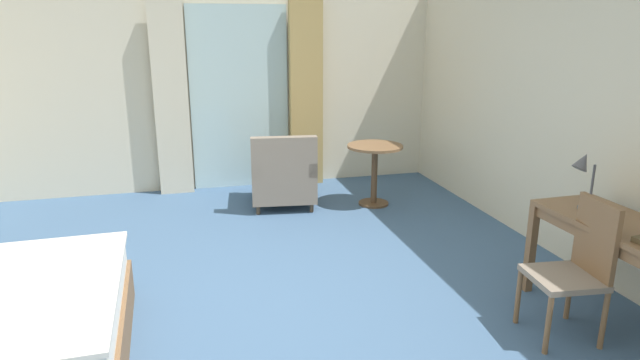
# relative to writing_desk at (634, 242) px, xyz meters

# --- Properties ---
(ground) EXTENTS (6.45, 7.62, 0.10)m
(ground) POSITION_rel_writing_desk_xyz_m (-2.50, 0.69, -0.70)
(ground) COLOR #426084
(wall_back) EXTENTS (6.05, 0.12, 2.56)m
(wall_back) POSITION_rel_writing_desk_xyz_m (-2.50, 4.24, 0.63)
(wall_back) COLOR beige
(wall_back) RESTS_ON ground
(wall_right) EXTENTS (0.12, 7.22, 2.56)m
(wall_right) POSITION_rel_writing_desk_xyz_m (0.47, 0.69, 0.63)
(wall_right) COLOR beige
(wall_right) RESTS_ON ground
(balcony_glass_door) EXTENTS (1.21, 0.02, 2.26)m
(balcony_glass_door) POSITION_rel_writing_desk_xyz_m (-2.08, 4.16, 0.48)
(balcony_glass_door) COLOR silver
(balcony_glass_door) RESTS_ON ground
(curtain_panel_left) EXTENTS (0.40, 0.10, 2.31)m
(curtain_panel_left) POSITION_rel_writing_desk_xyz_m (-2.90, 4.06, 0.50)
(curtain_panel_left) COLOR beige
(curtain_panel_left) RESTS_ON ground
(curtain_panel_right) EXTENTS (0.42, 0.10, 2.31)m
(curtain_panel_right) POSITION_rel_writing_desk_xyz_m (-1.25, 4.06, 0.50)
(curtain_panel_right) COLOR tan
(curtain_panel_right) RESTS_ON ground
(writing_desk) EXTENTS (0.59, 1.44, 0.74)m
(writing_desk) POSITION_rel_writing_desk_xyz_m (0.00, 0.00, 0.00)
(writing_desk) COLOR brown
(writing_desk) RESTS_ON ground
(desk_chair) EXTENTS (0.46, 0.46, 0.94)m
(desk_chair) POSITION_rel_writing_desk_xyz_m (-0.37, 0.05, -0.14)
(desk_chair) COLOR gray
(desk_chair) RESTS_ON ground
(desk_lamp) EXTENTS (0.27, 0.15, 0.44)m
(desk_lamp) POSITION_rel_writing_desk_xyz_m (-0.11, 0.39, 0.37)
(desk_lamp) COLOR #4C4C51
(desk_lamp) RESTS_ON writing_desk
(armchair_by_window) EXTENTS (0.81, 0.88, 0.86)m
(armchair_by_window) POSITION_rel_writing_desk_xyz_m (-1.72, 3.23, -0.31)
(armchair_by_window) COLOR gray
(armchair_by_window) RESTS_ON ground
(round_cafe_table) EXTENTS (0.63, 0.63, 0.71)m
(round_cafe_table) POSITION_rel_writing_desk_xyz_m (-0.70, 2.99, -0.13)
(round_cafe_table) COLOR brown
(round_cafe_table) RESTS_ON ground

